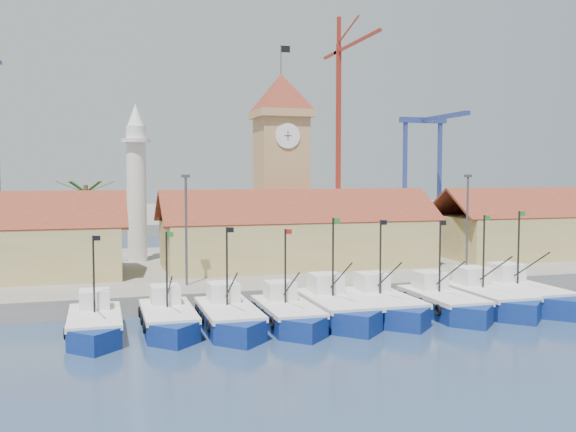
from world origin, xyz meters
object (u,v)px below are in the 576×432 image
object	(u,v)px
boat_0	(95,326)
clock_tower	(281,161)
minaret	(137,182)
boat_4	(337,310)

from	to	relation	value
boat_0	clock_tower	xyz separation A→B (m)	(19.18, 23.39, 11.24)
boat_0	clock_tower	bearing A→B (deg)	50.66
boat_0	minaret	size ratio (longest dim) A/B	0.56
boat_4	minaret	xyz separation A→B (m)	(-12.55, 25.49, 8.92)
boat_0	clock_tower	size ratio (longest dim) A/B	0.40
boat_0	minaret	distance (m)	27.27
boat_0	boat_4	distance (m)	16.73
minaret	boat_4	bearing A→B (deg)	-63.79
clock_tower	minaret	distance (m)	15.30
boat_4	boat_0	bearing A→B (deg)	179.68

